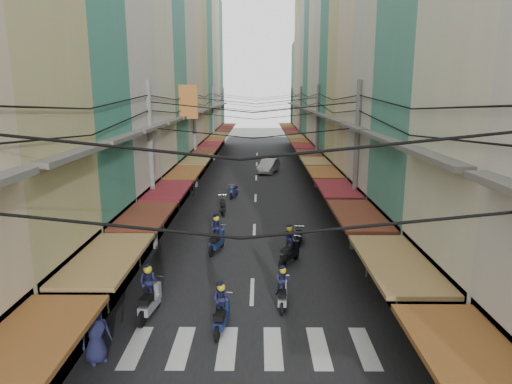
{
  "coord_description": "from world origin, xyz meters",
  "views": [
    {
      "loc": [
        0.27,
        -18.57,
        7.67
      ],
      "look_at": [
        0.11,
        4.49,
        2.57
      ],
      "focal_mm": 32.0,
      "sensor_mm": 36.0,
      "label": 1
    }
  ],
  "objects_px": {
    "white_car": "(268,173)",
    "traffic_sign": "(369,228)",
    "bicycle": "(440,288)",
    "market_umbrella": "(406,242)"
  },
  "relations": [
    {
      "from": "bicycle",
      "to": "traffic_sign",
      "type": "height_order",
      "value": "traffic_sign"
    },
    {
      "from": "market_umbrella",
      "to": "white_car",
      "type": "bearing_deg",
      "value": 100.11
    },
    {
      "from": "white_car",
      "to": "traffic_sign",
      "type": "distance_m",
      "value": 25.73
    },
    {
      "from": "bicycle",
      "to": "market_umbrella",
      "type": "height_order",
      "value": "market_umbrella"
    },
    {
      "from": "white_car",
      "to": "traffic_sign",
      "type": "xyz_separation_m",
      "value": [
        3.64,
        -25.37,
        2.19
      ]
    },
    {
      "from": "bicycle",
      "to": "market_umbrella",
      "type": "xyz_separation_m",
      "value": [
        -1.59,
        -0.34,
        2.02
      ]
    },
    {
      "from": "white_car",
      "to": "bicycle",
      "type": "distance_m",
      "value": 27.14
    },
    {
      "from": "bicycle",
      "to": "traffic_sign",
      "type": "distance_m",
      "value": 3.63
    },
    {
      "from": "traffic_sign",
      "to": "bicycle",
      "type": "bearing_deg",
      "value": -20.39
    },
    {
      "from": "white_car",
      "to": "bicycle",
      "type": "relative_size",
      "value": 2.51
    }
  ]
}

